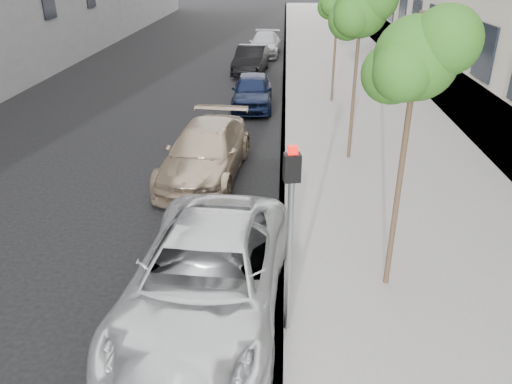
# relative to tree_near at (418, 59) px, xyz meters

# --- Properties ---
(ground) EXTENTS (160.00, 160.00, 0.00)m
(ground) POSITION_rel_tree_near_xyz_m (-3.23, -1.50, -4.36)
(ground) COLOR black
(ground) RESTS_ON ground
(sidewalk) EXTENTS (6.40, 72.00, 0.14)m
(sidewalk) POSITION_rel_tree_near_xyz_m (1.07, 22.50, -4.29)
(sidewalk) COLOR gray
(sidewalk) RESTS_ON ground
(curb) EXTENTS (0.15, 72.00, 0.14)m
(curb) POSITION_rel_tree_near_xyz_m (-2.05, 22.50, -4.29)
(curb) COLOR #9E9B93
(curb) RESTS_ON ground
(tree_near) EXTENTS (1.68, 1.48, 5.06)m
(tree_near) POSITION_rel_tree_near_xyz_m (0.00, 0.00, 0.00)
(tree_near) COLOR #38281C
(tree_near) RESTS_ON sidewalk
(tree_mid) EXTENTS (1.80, 1.60, 5.19)m
(tree_mid) POSITION_rel_tree_near_xyz_m (0.00, 6.50, 0.08)
(tree_mid) COLOR #38281C
(tree_mid) RESTS_ON sidewalk
(tree_far) EXTENTS (1.65, 1.45, 4.86)m
(tree_far) POSITION_rel_tree_near_xyz_m (-0.00, 13.00, -0.18)
(tree_far) COLOR #38281C
(tree_far) RESTS_ON sidewalk
(signal_pole) EXTENTS (0.27, 0.22, 3.26)m
(signal_pole) POSITION_rel_tree_near_xyz_m (-1.93, -1.39, -2.19)
(signal_pole) COLOR #939699
(signal_pole) RESTS_ON sidewalk
(minivan) EXTENTS (2.91, 5.75, 1.56)m
(minivan) POSITION_rel_tree_near_xyz_m (-3.33, -0.94, -3.59)
(minivan) COLOR silver
(minivan) RESTS_ON ground
(suv) EXTENTS (2.45, 5.16, 1.45)m
(suv) POSITION_rel_tree_near_xyz_m (-4.26, 5.18, -3.64)
(suv) COLOR tan
(suv) RESTS_ON ground
(sedan_blue) EXTENTS (1.73, 4.07, 1.37)m
(sedan_blue) POSITION_rel_tree_near_xyz_m (-3.37, 12.34, -3.68)
(sedan_blue) COLOR black
(sedan_blue) RESTS_ON ground
(sedan_black) EXTENTS (1.84, 4.33, 1.39)m
(sedan_black) POSITION_rel_tree_near_xyz_m (-3.85, 18.91, -3.67)
(sedan_black) COLOR black
(sedan_black) RESTS_ON ground
(sedan_rear) EXTENTS (2.09, 4.67, 1.33)m
(sedan_rear) POSITION_rel_tree_near_xyz_m (-3.33, 24.11, -3.70)
(sedan_rear) COLOR #A6A9AE
(sedan_rear) RESTS_ON ground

